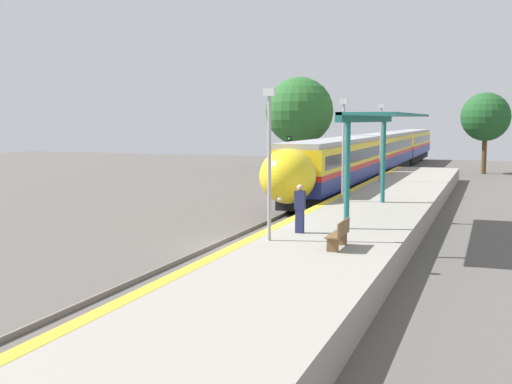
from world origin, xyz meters
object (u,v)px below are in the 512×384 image
at_px(person_waiting, 300,208).
at_px(lamppost_far, 381,137).
at_px(platform_bench, 340,234).
at_px(train, 382,151).
at_px(railway_signal, 290,161).
at_px(lamppost_near, 269,154).
at_px(lamppost_mid, 343,143).

bearing_deg(person_waiting, lamppost_far, 91.56).
bearing_deg(platform_bench, train, 97.48).
xyz_separation_m(person_waiting, railway_signal, (-5.26, 15.53, 0.58)).
height_order(person_waiting, lamppost_far, lamppost_far).
height_order(person_waiting, lamppost_near, lamppost_near).
bearing_deg(lamppost_far, lamppost_near, -90.00).
distance_m(platform_bench, lamppost_mid, 11.81).
relative_size(person_waiting, railway_signal, 0.43).
bearing_deg(lamppost_far, train, 98.93).
bearing_deg(lamppost_near, railway_signal, 105.33).
bearing_deg(train, lamppost_near, -86.14).
relative_size(person_waiting, lamppost_near, 0.35).
bearing_deg(lamppost_near, train, 93.86).
bearing_deg(railway_signal, person_waiting, -71.28).
xyz_separation_m(lamppost_near, lamppost_mid, (0.00, 10.78, 0.00)).
relative_size(platform_bench, railway_signal, 0.38).
height_order(platform_bench, person_waiting, person_waiting).
distance_m(person_waiting, lamppost_far, 19.97).
distance_m(train, railway_signal, 20.69).
height_order(railway_signal, lamppost_near, lamppost_near).
height_order(train, lamppost_mid, lamppost_mid).
bearing_deg(train, lamppost_mid, -84.60).
height_order(person_waiting, lamppost_mid, lamppost_mid).
relative_size(person_waiting, lamppost_mid, 0.35).
relative_size(platform_bench, lamppost_far, 0.31).
bearing_deg(platform_bench, lamppost_far, 96.40).
distance_m(platform_bench, railway_signal, 19.18).
distance_m(platform_bench, lamppost_near, 3.47).
bearing_deg(lamppost_mid, lamppost_far, 90.00).
bearing_deg(platform_bench, railway_signal, 112.07).
xyz_separation_m(lamppost_mid, lamppost_far, (0.00, 10.78, 0.00)).
distance_m(train, platform_bench, 38.67).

